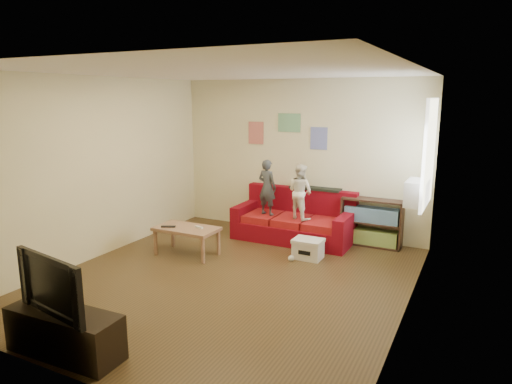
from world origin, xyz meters
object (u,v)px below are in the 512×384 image
at_px(bookshelf, 371,225).
at_px(child_a, 267,187).
at_px(sofa, 295,222).
at_px(coffee_table, 187,231).
at_px(file_box, 308,249).
at_px(television, 60,283).
at_px(child_b, 300,192).
at_px(tv_stand, 65,333).

bearing_deg(bookshelf, child_a, -166.75).
relative_size(sofa, coffee_table, 2.05).
height_order(bookshelf, file_box, bookshelf).
height_order(child_a, file_box, child_a).
bearing_deg(television, coffee_table, 111.91).
height_order(sofa, child_b, child_b).
xyz_separation_m(child_b, tv_stand, (-0.74, -4.15, -0.66)).
relative_size(child_a, television, 0.96).
relative_size(child_b, coffee_table, 0.95).
distance_m(coffee_table, television, 2.91).
bearing_deg(sofa, child_b, -48.60).
distance_m(tv_stand, television, 0.51).
xyz_separation_m(sofa, child_a, (-0.45, -0.17, 0.60)).
height_order(child_a, tv_stand, child_a).
distance_m(child_a, television, 4.16).
xyz_separation_m(sofa, file_box, (0.54, -0.82, -0.14)).
height_order(bookshelf, television, television).
bearing_deg(child_a, coffee_table, 72.13).
bearing_deg(sofa, file_box, -56.35).
height_order(coffee_table, file_box, coffee_table).
distance_m(child_a, tv_stand, 4.21).
height_order(child_a, bookshelf, child_a).
xyz_separation_m(sofa, tv_stand, (-0.59, -4.32, -0.07)).
bearing_deg(sofa, tv_stand, -97.83).
relative_size(tv_stand, television, 1.17).
bearing_deg(television, tv_stand, -170.04).
height_order(coffee_table, television, television).
height_order(sofa, file_box, sofa).
relative_size(file_box, tv_stand, 0.38).
bearing_deg(coffee_table, sofa, 51.37).
height_order(child_a, television, child_a).
bearing_deg(child_b, tv_stand, 102.39).
bearing_deg(bookshelf, file_box, -123.85).
xyz_separation_m(child_a, tv_stand, (-0.14, -4.15, -0.67)).
height_order(child_b, coffee_table, child_b).
xyz_separation_m(sofa, television, (-0.59, -4.32, 0.43)).
xyz_separation_m(coffee_table, file_box, (1.74, 0.68, -0.22)).
xyz_separation_m(child_b, coffee_table, (-1.34, -1.32, -0.50)).
distance_m(child_a, child_b, 0.60).
relative_size(child_b, tv_stand, 0.78).
bearing_deg(coffee_table, television, -78.04).
relative_size(coffee_table, television, 0.97).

